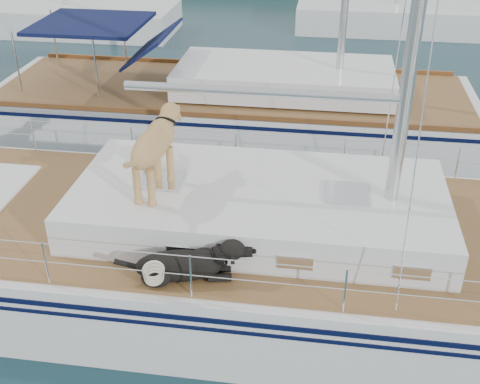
# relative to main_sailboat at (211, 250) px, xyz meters

# --- Properties ---
(ground) EXTENTS (120.00, 120.00, 0.00)m
(ground) POSITION_rel_main_sailboat_xyz_m (-0.08, 0.01, -0.68)
(ground) COLOR black
(ground) RESTS_ON ground
(main_sailboat) EXTENTS (12.00, 3.81, 14.01)m
(main_sailboat) POSITION_rel_main_sailboat_xyz_m (0.00, 0.00, 0.00)
(main_sailboat) COLOR white
(main_sailboat) RESTS_ON ground
(neighbor_sailboat) EXTENTS (11.00, 3.50, 13.30)m
(neighbor_sailboat) POSITION_rel_main_sailboat_xyz_m (-0.48, 5.72, -0.06)
(neighbor_sailboat) COLOR white
(neighbor_sailboat) RESTS_ON ground
(bg_boat_west) EXTENTS (8.00, 3.00, 11.65)m
(bg_boat_west) POSITION_rel_main_sailboat_xyz_m (-8.08, 14.01, -0.24)
(bg_boat_west) COLOR white
(bg_boat_west) RESTS_ON ground
(bg_boat_center) EXTENTS (7.20, 3.00, 11.65)m
(bg_boat_center) POSITION_rel_main_sailboat_xyz_m (3.92, 16.01, -0.23)
(bg_boat_center) COLOR white
(bg_boat_center) RESTS_ON ground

